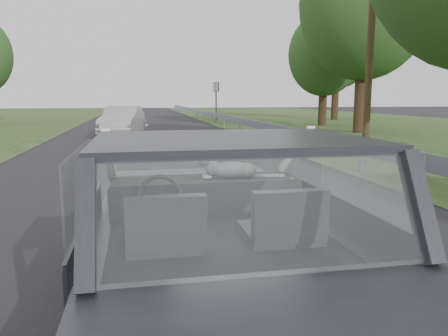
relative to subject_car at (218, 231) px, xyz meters
name	(u,v)px	position (x,y,z in m)	size (l,w,h in m)	color
ground	(219,323)	(0.00, 0.00, -0.72)	(140.00, 140.00, 0.00)	#27272A
subject_car	(218,231)	(0.00, 0.00, 0.00)	(1.80, 4.00, 1.45)	#25262B
dashboard	(205,195)	(0.00, 0.62, 0.12)	(1.58, 0.45, 0.30)	black
driver_seat	(165,224)	(-0.40, -0.29, 0.16)	(0.50, 0.72, 0.42)	black
passenger_seat	(284,218)	(0.40, -0.29, 0.16)	(0.50, 0.72, 0.42)	black
steering_wheel	(160,197)	(-0.40, 0.33, 0.20)	(0.36, 0.36, 0.04)	black
cat	(232,169)	(0.22, 0.58, 0.36)	(0.55, 0.17, 0.25)	gray
guardrail	(295,133)	(4.30, 10.00, -0.15)	(0.05, 90.00, 0.32)	#8C91A1
other_car	(123,121)	(-1.18, 16.78, -0.07)	(1.58, 4.00, 1.32)	#AEAEAE
highway_sign	(216,102)	(4.99, 27.75, 0.65)	(0.11, 1.10, 2.74)	#0D431C
utility_pole	(371,39)	(7.09, 10.62, 2.86)	(0.23, 0.23, 7.16)	#4C3D29
tree_1	(363,35)	(9.91, 16.36, 3.83)	(6.01, 6.01, 9.11)	#325327
tree_2	(324,71)	(10.45, 21.86, 2.50)	(4.25, 4.25, 6.45)	#325327
tree_3	(336,62)	(14.21, 28.13, 3.55)	(5.64, 5.64, 8.54)	#325327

